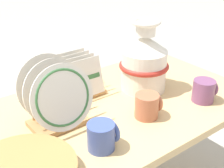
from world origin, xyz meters
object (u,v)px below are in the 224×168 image
Objects in this scene: ceramic_vase at (144,61)px; mug_terracotta_glaze at (148,105)px; mug_plum_glaze at (204,90)px; mug_cobalt_glaze at (102,136)px; dish_rack_round_plates at (57,101)px; dish_rack_square_plates at (79,82)px.

mug_terracotta_glaze is at bearing -128.46° from ceramic_vase.
ceramic_vase reaches higher than mug_plum_glaze.
mug_terracotta_glaze is 1.00× the size of mug_cobalt_glaze.
ceramic_vase is 3.17× the size of mug_cobalt_glaze.
dish_rack_round_plates reaches higher than mug_cobalt_glaze.
mug_cobalt_glaze is at bearing -75.74° from dish_rack_round_plates.
ceramic_vase reaches higher than mug_cobalt_glaze.
mug_plum_glaze is (0.30, -0.06, 0.00)m from mug_terracotta_glaze.
mug_cobalt_glaze is (-0.27, -0.06, 0.00)m from mug_terracotta_glaze.
mug_plum_glaze is 0.57m from mug_cobalt_glaze.
mug_plum_glaze is 1.00× the size of mug_cobalt_glaze.
mug_plum_glaze is at bearing -0.12° from mug_cobalt_glaze.
ceramic_vase is 1.60× the size of dish_rack_square_plates.
mug_plum_glaze and mug_cobalt_glaze have the same top height.
dish_rack_square_plates is at bearing 137.03° from mug_plum_glaze.
ceramic_vase is at bearing 118.23° from mug_plum_glaze.
dish_rack_square_plates reaches higher than mug_plum_glaze.
mug_cobalt_glaze is at bearing 179.88° from mug_plum_glaze.
ceramic_vase is 0.27m from mug_terracotta_glaze.
ceramic_vase is 0.51m from mug_cobalt_glaze.
mug_terracotta_glaze is 0.30m from mug_plum_glaze.
dish_rack_square_plates is at bearing 40.45° from dish_rack_round_plates.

